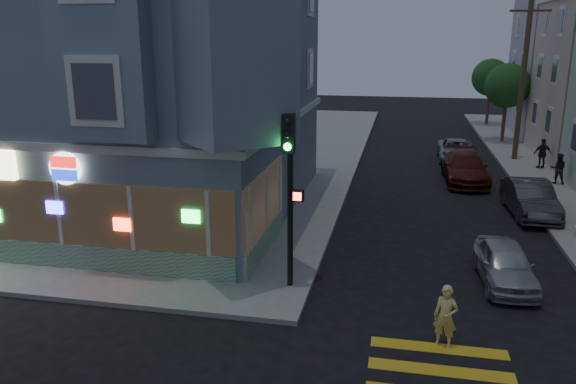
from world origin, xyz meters
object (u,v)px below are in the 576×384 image
(parked_car_d, at_px, (456,150))
(street_tree_far, at_px, (491,78))
(parked_car_b, at_px, (530,199))
(street_tree_near, at_px, (507,86))
(utility_pole, at_px, (523,79))
(parked_car_c, at_px, (465,168))
(traffic_signal, at_px, (290,172))
(pedestrian_a, at_px, (558,169))
(pedestrian_b, at_px, (543,153))
(parked_car_a, at_px, (505,264))
(running_child, at_px, (446,317))

(parked_car_d, bearing_deg, street_tree_far, 76.73)
(parked_car_b, bearing_deg, street_tree_near, 81.81)
(utility_pole, bearing_deg, street_tree_far, 89.18)
(parked_car_c, distance_m, traffic_signal, 15.80)
(pedestrian_a, bearing_deg, street_tree_far, -80.09)
(pedestrian_b, relative_size, parked_car_c, 0.33)
(street_tree_near, xyz_separation_m, pedestrian_b, (0.80, -8.32, -2.96))
(street_tree_near, height_order, pedestrian_a, street_tree_near)
(parked_car_c, bearing_deg, parked_car_a, -91.81)
(utility_pole, bearing_deg, pedestrian_a, -80.09)
(running_child, xyz_separation_m, parked_car_d, (1.98, 21.64, -0.16))
(pedestrian_a, relative_size, parked_car_d, 0.34)
(pedestrian_a, height_order, traffic_signal, traffic_signal)
(pedestrian_a, xyz_separation_m, pedestrian_b, (0.00, 3.40, 0.07))
(pedestrian_a, bearing_deg, parked_car_b, 73.90)
(running_child, bearing_deg, utility_pole, 93.44)
(parked_car_d, bearing_deg, street_tree_near, 61.87)
(street_tree_far, xyz_separation_m, parked_car_b, (-1.50, -24.96, -3.21))
(utility_pole, bearing_deg, parked_car_d, -170.60)
(parked_car_a, bearing_deg, street_tree_far, 80.59)
(pedestrian_b, distance_m, parked_car_a, 16.44)
(utility_pole, height_order, parked_car_b, utility_pole)
(parked_car_a, xyz_separation_m, parked_car_d, (0.00, 17.60, 0.00))
(parked_car_a, relative_size, parked_car_c, 0.72)
(utility_pole, relative_size, parked_car_b, 2.05)
(street_tree_near, height_order, parked_car_a, street_tree_near)
(traffic_signal, bearing_deg, parked_car_d, 71.68)
(running_child, relative_size, pedestrian_b, 0.94)
(pedestrian_a, height_order, parked_car_c, pedestrian_a)
(street_tree_far, bearing_deg, traffic_signal, -106.06)
(running_child, xyz_separation_m, pedestrian_b, (6.38, 19.88, 0.20))
(street_tree_near, height_order, street_tree_far, same)
(street_tree_far, bearing_deg, street_tree_near, -90.00)
(parked_car_b, distance_m, parked_car_c, 5.61)
(street_tree_far, height_order, parked_car_b, street_tree_far)
(pedestrian_a, relative_size, parked_car_b, 0.34)
(street_tree_far, bearing_deg, pedestrian_b, -87.19)
(pedestrian_b, height_order, parked_car_a, pedestrian_b)
(street_tree_near, bearing_deg, pedestrian_b, -84.51)
(parked_car_a, height_order, traffic_signal, traffic_signal)
(street_tree_far, xyz_separation_m, pedestrian_a, (0.80, -19.72, -3.03))
(traffic_signal, bearing_deg, pedestrian_a, 52.81)
(utility_pole, distance_m, parked_car_d, 5.41)
(running_child, relative_size, parked_car_b, 0.35)
(street_tree_near, relative_size, pedestrian_b, 3.22)
(running_child, xyz_separation_m, parked_car_b, (4.08, 11.24, -0.05))
(pedestrian_b, relative_size, parked_car_a, 0.45)
(pedestrian_a, height_order, pedestrian_b, pedestrian_b)
(running_child, xyz_separation_m, traffic_signal, (-4.21, 2.18, 2.81))
(parked_car_b, bearing_deg, street_tree_far, 83.43)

